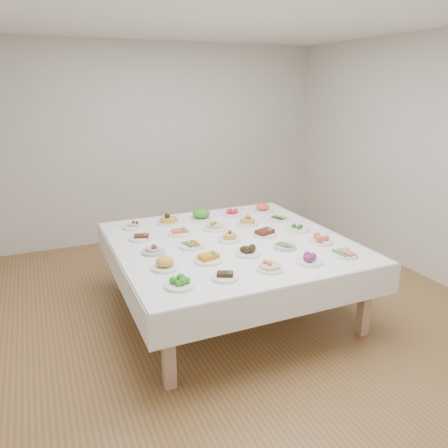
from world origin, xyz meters
name	(u,v)px	position (x,y,z in m)	size (l,w,h in m)	color
room_envelope	(228,129)	(0.00, 0.00, 1.83)	(5.02, 5.02, 2.81)	olive
display_table	(230,247)	(-0.01, -0.07, 0.68)	(2.24, 2.24, 0.75)	white
dish_0	(180,281)	(-0.78, -0.84, 0.79)	(0.23, 0.23, 0.10)	white
dish_1	(225,275)	(-0.41, -0.85, 0.78)	(0.22, 0.22, 0.08)	white
dish_2	(270,263)	(0.00, -0.84, 0.81)	(0.23, 0.23, 0.13)	white
dish_3	(310,258)	(0.39, -0.85, 0.79)	(0.23, 0.23, 0.10)	white
dish_4	(345,253)	(0.78, -0.84, 0.78)	(0.23, 0.23, 0.06)	white
dish_5	(165,262)	(-0.79, -0.46, 0.81)	(0.24, 0.24, 0.12)	white
dish_6	(209,256)	(-0.39, -0.46, 0.80)	(0.25, 0.25, 0.11)	white
dish_7	(248,250)	(-0.01, -0.46, 0.80)	(0.23, 0.23, 0.10)	white
dish_8	(285,246)	(0.39, -0.45, 0.77)	(0.22, 0.22, 0.05)	#4C66B2
dish_9	(321,237)	(0.78, -0.47, 0.80)	(0.24, 0.24, 0.11)	white
dish_10	(153,248)	(-0.79, -0.07, 0.80)	(0.22, 0.22, 0.11)	#4C66B2
dish_11	(192,245)	(-0.41, -0.07, 0.77)	(0.25, 0.25, 0.05)	white
dish_12	(230,235)	(-0.01, -0.06, 0.80)	(0.23, 0.23, 0.12)	white
dish_13	(265,231)	(0.38, -0.07, 0.80)	(0.23, 0.23, 0.11)	white
dish_14	(298,227)	(0.78, -0.06, 0.79)	(0.24, 0.24, 0.10)	white
dish_15	(141,236)	(-0.80, 0.33, 0.79)	(0.24, 0.24, 0.10)	white
dish_16	(180,230)	(-0.40, 0.32, 0.79)	(0.24, 0.24, 0.10)	white
dish_17	(215,224)	(-0.01, 0.33, 0.81)	(0.25, 0.25, 0.13)	white
dish_18	(247,219)	(0.38, 0.33, 0.81)	(0.24, 0.24, 0.13)	white
dish_19	(279,218)	(0.79, 0.34, 0.77)	(0.23, 0.23, 0.06)	white
dish_20	(134,223)	(-0.78, 0.72, 0.80)	(0.24, 0.24, 0.12)	white
dish_21	(169,217)	(-0.40, 0.72, 0.82)	(0.24, 0.24, 0.15)	white
dish_22	(201,213)	(-0.01, 0.72, 0.82)	(0.25, 0.25, 0.15)	white
dish_23	(232,213)	(0.38, 0.72, 0.78)	(0.22, 0.22, 0.09)	white
dish_24	(263,206)	(0.79, 0.72, 0.81)	(0.25, 0.25, 0.14)	white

